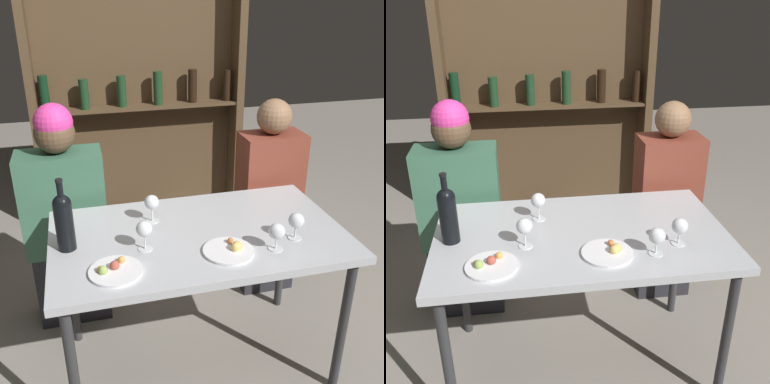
# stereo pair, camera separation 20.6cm
# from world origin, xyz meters

# --- Properties ---
(ground_plane) EXTENTS (10.00, 10.00, 0.00)m
(ground_plane) POSITION_xyz_m (0.00, 0.00, 0.00)
(ground_plane) COLOR gray
(dining_table) EXTENTS (1.31, 0.76, 0.77)m
(dining_table) POSITION_xyz_m (0.00, 0.00, 0.70)
(dining_table) COLOR #B7BABF
(dining_table) RESTS_ON ground_plane
(wine_rack_wall) EXTENTS (1.60, 0.21, 2.22)m
(wine_rack_wall) POSITION_xyz_m (-0.00, 1.70, 1.13)
(wine_rack_wall) COLOR #4C3823
(wine_rack_wall) RESTS_ON ground_plane
(wine_bottle) EXTENTS (0.08, 0.08, 0.32)m
(wine_bottle) POSITION_xyz_m (-0.57, 0.01, 0.91)
(wine_bottle) COLOR black
(wine_bottle) RESTS_ON dining_table
(wine_glass_0) EXTENTS (0.07, 0.07, 0.14)m
(wine_glass_0) POSITION_xyz_m (-0.18, 0.16, 0.86)
(wine_glass_0) COLOR silver
(wine_glass_0) RESTS_ON dining_table
(wine_glass_1) EXTENTS (0.07, 0.07, 0.12)m
(wine_glass_1) POSITION_xyz_m (0.28, -0.22, 0.85)
(wine_glass_1) COLOR silver
(wine_glass_1) RESTS_ON dining_table
(wine_glass_2) EXTENTS (0.07, 0.07, 0.13)m
(wine_glass_2) POSITION_xyz_m (-0.26, -0.08, 0.86)
(wine_glass_2) COLOR silver
(wine_glass_2) RESTS_ON dining_table
(wine_glass_3) EXTENTS (0.07, 0.07, 0.12)m
(wine_glass_3) POSITION_xyz_m (0.40, -0.16, 0.85)
(wine_glass_3) COLOR silver
(wine_glass_3) RESTS_ON dining_table
(food_plate_0) EXTENTS (0.22, 0.22, 0.05)m
(food_plate_0) POSITION_xyz_m (0.08, -0.19, 0.78)
(food_plate_0) COLOR white
(food_plate_0) RESTS_ON dining_table
(food_plate_1) EXTENTS (0.21, 0.21, 0.04)m
(food_plate_1) POSITION_xyz_m (-0.40, -0.22, 0.78)
(food_plate_1) COLOR white
(food_plate_1) RESTS_ON dining_table
(seated_person_left) EXTENTS (0.44, 0.22, 1.27)m
(seated_person_left) POSITION_xyz_m (-0.59, 0.56, 0.61)
(seated_person_left) COLOR #26262B
(seated_person_left) RESTS_ON ground_plane
(seated_person_right) EXTENTS (0.36, 0.22, 1.22)m
(seated_person_right) POSITION_xyz_m (0.59, 0.56, 0.58)
(seated_person_right) COLOR #26262B
(seated_person_right) RESTS_ON ground_plane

